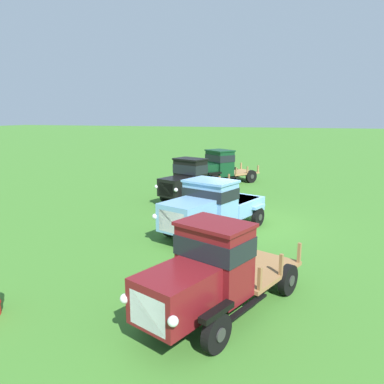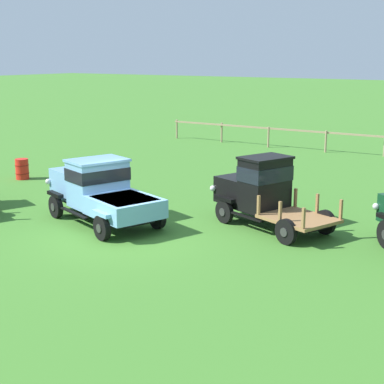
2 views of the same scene
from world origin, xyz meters
TOP-DOWN VIEW (x-y plane):
  - ground_plane at (0.00, 0.00)m, footprint 240.00×240.00m
  - paddock_fence at (-4.19, 18.81)m, footprint 13.85×0.62m
  - vintage_truck_second_in_line at (-1.78, 0.89)m, footprint 5.40×3.41m
  - vintage_truck_midrow_center at (2.91, 3.47)m, footprint 4.79×3.08m
  - oil_drum_beside_row at (-9.31, 4.12)m, footprint 0.61×0.61m

SIDE VIEW (x-z plane):
  - ground_plane at x=0.00m, z-range 0.00..0.00m
  - oil_drum_beside_row at x=-9.31m, z-range 0.00..0.92m
  - paddock_fence at x=-4.19m, z-range 0.28..1.52m
  - vintage_truck_second_in_line at x=-1.78m, z-range 0.01..2.11m
  - vintage_truck_midrow_center at x=2.91m, z-range 0.01..2.29m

